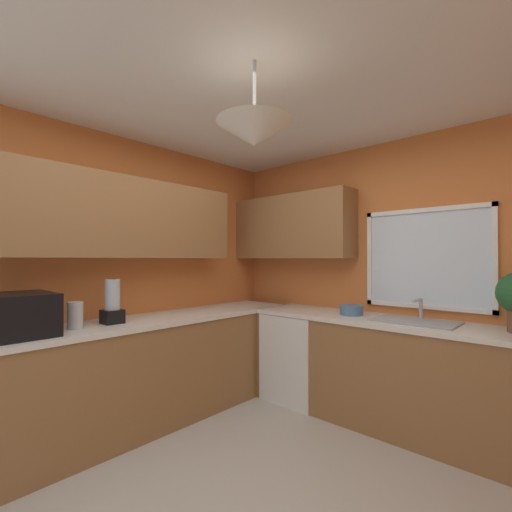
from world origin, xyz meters
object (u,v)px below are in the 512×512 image
bowl (352,310)px  sink_assembly (415,321)px  blender_appliance (112,303)px  microwave (22,314)px  kettle (75,315)px  dishwasher (300,356)px

bowl → sink_assembly: bearing=0.6°
sink_assembly → blender_appliance: bearing=-136.2°
microwave → kettle: 0.34m
microwave → blender_appliance: 0.63m
dishwasher → sink_assembly: sink_assembly is taller
dishwasher → kettle: 2.16m
dishwasher → sink_assembly: 1.24m
sink_assembly → bowl: size_ratio=3.03×
microwave → blender_appliance: blender_appliance is taller
kettle → bowl: (1.21, 2.01, -0.06)m
blender_appliance → microwave: bearing=-90.0°
microwave → bowl: (1.23, 2.35, -0.10)m
dishwasher → microwave: bearing=-105.9°
microwave → sink_assembly: microwave is taller
dishwasher → blender_appliance: blender_appliance is taller
kettle → sink_assembly: kettle is taller
dishwasher → sink_assembly: (1.14, 0.04, 0.49)m
blender_appliance → bowl: bearing=54.4°
bowl → microwave: bearing=-117.6°
kettle → blender_appliance: size_ratio=0.56×
bowl → blender_appliance: size_ratio=0.60×
dishwasher → bowl: bowl is taller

